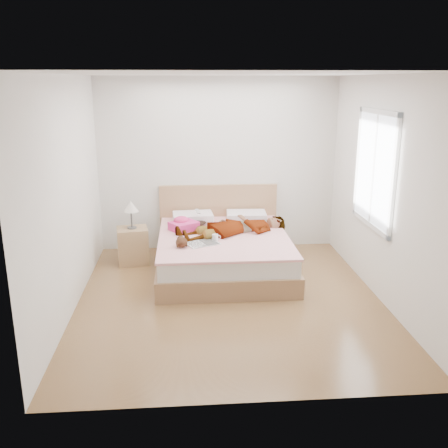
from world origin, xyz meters
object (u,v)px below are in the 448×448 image
Objects in this scene: bed at (223,250)px; coffee_mug at (215,238)px; magazine at (203,243)px; towel at (183,224)px; plush_toy at (181,242)px; phone at (198,211)px; nightstand at (133,243)px; woman at (235,224)px.

coffee_mug is at bearing -111.14° from bed.
bed is 4.35× the size of magazine.
towel is 1.91× the size of plush_toy.
coffee_mug is at bearing 25.04° from plush_toy.
coffee_mug is (-0.12, -0.32, 0.28)m from bed.
bed is at bearing -74.64° from phone.
magazine is 0.29m from plush_toy.
phone reaches higher than coffee_mug.
bed is (0.33, -0.47, -0.43)m from phone.
coffee_mug is (0.21, -0.79, -0.15)m from phone.
phone is 0.72m from bed.
bed is 8.67× the size of plush_toy.
nightstand reaches higher than towel.
coffee_mug is at bearing 33.75° from magazine.
nightstand is at bearing -119.66° from woman.
bed is 17.31× the size of coffee_mug.
bed is 4.54× the size of towel.
plush_toy is (-0.23, -1.00, -0.13)m from phone.
nightstand is at bearing 129.62° from plush_toy.
woman is 3.54× the size of towel.
plush_toy is (-0.02, -0.75, -0.01)m from towel.
woman reaches higher than coffee_mug.
bed is at bearing -86.43° from woman.
woman is 0.39m from bed.
towel reaches higher than magazine.
towel is at bearing -150.34° from phone.
towel reaches higher than coffee_mug.
phone is (-0.50, 0.40, 0.09)m from woman.
magazine is at bearing -146.25° from coffee_mug.
bed is 2.28× the size of nightstand.
woman is 0.65m from phone.
woman is at bearing 23.30° from bed.
woman reaches higher than plush_toy.
nightstand is (-0.97, 0.76, -0.22)m from magazine.
towel is (-0.71, 0.15, -0.04)m from woman.
coffee_mug reaches higher than magazine.
phone reaches higher than towel.
magazine is (0.04, -0.91, -0.19)m from phone.
phone is 0.87× the size of coffee_mug.
coffee_mug is 0.49m from plush_toy.
coffee_mug is 1.34m from nightstand.
magazine is 1.25m from nightstand.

